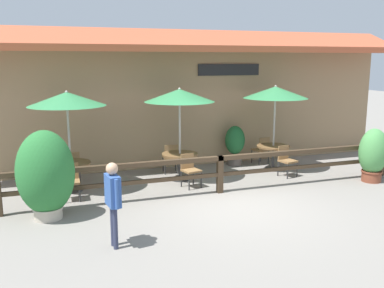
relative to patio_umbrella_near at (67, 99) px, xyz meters
name	(u,v)px	position (x,y,z in m)	size (l,w,h in m)	color
ground_plane	(237,206)	(3.54, -2.42, -2.36)	(60.00, 60.00, 0.00)	gray
building_facade	(183,97)	(3.54, 1.69, -0.19)	(14.28, 1.49, 4.23)	#997A56
patio_railing	(220,166)	(3.54, -1.37, -1.66)	(10.40, 0.14, 0.95)	#3D2D1E
patio_umbrella_near	(67,99)	(0.00, 0.00, 0.00)	(1.92, 1.92, 2.57)	#B7B2A8
dining_table_near	(71,168)	(0.00, 0.00, -1.75)	(1.00, 1.00, 0.75)	brown
chair_near_streetside	(71,179)	(-0.05, -0.71, -1.86)	(0.43, 0.43, 0.88)	olive
chair_near_wallside	(71,165)	(0.05, 0.71, -1.86)	(0.49, 0.49, 0.88)	olive
patio_umbrella_middle	(179,96)	(2.94, 0.11, 0.00)	(1.92, 1.92, 2.57)	#B7B2A8
dining_table_middle	(180,159)	(2.94, 0.11, -1.75)	(1.00, 1.00, 0.75)	brown
chair_middle_streetside	(190,168)	(2.99, -0.64, -1.86)	(0.51, 0.51, 0.88)	olive
chair_middle_wallside	(171,157)	(2.89, 0.86, -1.86)	(0.47, 0.47, 0.88)	olive
patio_umbrella_far	(275,92)	(5.96, 0.25, 0.00)	(1.92, 1.92, 2.57)	#B7B2A8
dining_table_far	(273,150)	(5.96, 0.25, -1.75)	(1.00, 1.00, 0.75)	brown
chair_far_streetside	(286,159)	(5.96, -0.53, -1.86)	(0.51, 0.51, 0.88)	olive
chair_far_wallside	(262,149)	(5.98, 1.02, -1.86)	(0.50, 0.50, 0.88)	olive
potted_plant_corner_fern	(46,174)	(-0.59, -1.86, -1.38)	(1.19, 1.07, 1.90)	#B7AD99
potted_plant_broad_leaf	(373,154)	(7.90, -1.79, -1.59)	(0.81, 0.72, 1.48)	brown
potted_plant_entrance_palm	(235,143)	(5.09, 1.13, -1.65)	(0.63, 0.57, 1.27)	#564C47
pedestrian	(113,194)	(0.52, -3.73, -1.35)	(0.24, 0.55, 1.56)	#2D334C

